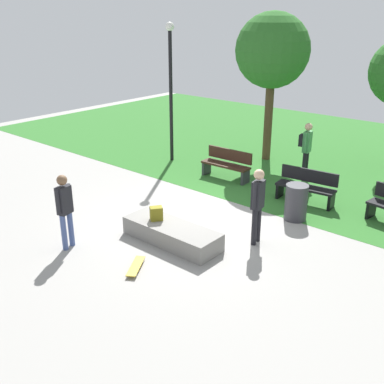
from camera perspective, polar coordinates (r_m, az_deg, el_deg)
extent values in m
plane|color=gray|center=(11.47, 0.34, -3.74)|extent=(28.00, 28.00, 0.00)
cube|color=#2D6B28|center=(17.81, 16.84, 4.64)|extent=(26.60, 12.35, 0.01)
cube|color=gray|center=(10.44, -2.52, -5.18)|extent=(2.37, 0.83, 0.42)
cube|color=olive|center=(10.56, -4.45, -2.68)|extent=(0.33, 0.34, 0.32)
cylinder|color=#3F5184|center=(10.54, -14.81, -4.40)|extent=(0.12, 0.12, 0.83)
cylinder|color=#3F5184|center=(10.40, -15.60, -4.86)|extent=(0.12, 0.12, 0.83)
cube|color=black|center=(10.18, -15.59, -0.96)|extent=(0.27, 0.36, 0.62)
cylinder|color=black|center=(10.29, -14.98, -0.52)|extent=(0.09, 0.09, 0.57)
cylinder|color=black|center=(10.06, -16.25, -1.16)|extent=(0.09, 0.09, 0.57)
sphere|color=brown|center=(10.03, -15.85, 1.42)|extent=(0.22, 0.22, 0.22)
cylinder|color=black|center=(10.50, 8.22, -3.92)|extent=(0.12, 0.12, 0.85)
cylinder|color=black|center=(10.31, 7.73, -4.37)|extent=(0.12, 0.12, 0.85)
cube|color=black|center=(10.11, 8.19, -0.33)|extent=(0.25, 0.35, 0.64)
cylinder|color=black|center=(10.25, 8.58, 0.10)|extent=(0.09, 0.09, 0.59)
cylinder|color=black|center=(9.95, 7.80, -0.50)|extent=(0.09, 0.09, 0.59)
sphere|color=tan|center=(9.95, 8.33, 2.15)|extent=(0.23, 0.23, 0.23)
cube|color=gold|center=(9.53, -6.99, -9.10)|extent=(0.59, 0.79, 0.02)
cylinder|color=silver|center=(9.80, -7.01, -8.44)|extent=(0.06, 0.06, 0.06)
cylinder|color=silver|center=(9.76, -6.09, -8.52)|extent=(0.06, 0.06, 0.06)
cylinder|color=silver|center=(9.34, -7.92, -10.12)|extent=(0.06, 0.06, 0.06)
cylinder|color=silver|center=(9.30, -6.95, -10.22)|extent=(0.06, 0.06, 0.06)
cube|color=black|center=(12.49, 21.33, -1.99)|extent=(0.14, 0.40, 0.45)
cube|color=black|center=(12.81, 13.90, 0.55)|extent=(1.64, 0.60, 0.06)
cube|color=black|center=(12.91, 14.37, 1.99)|extent=(1.60, 0.22, 0.36)
cube|color=black|center=(12.67, 16.89, -1.09)|extent=(0.12, 0.40, 0.45)
cube|color=black|center=(13.14, 10.84, 0.29)|extent=(0.12, 0.40, 0.45)
cube|color=#331E14|center=(14.31, 4.18, 3.35)|extent=(1.61, 0.49, 0.06)
cube|color=#331E14|center=(14.40, 4.71, 4.62)|extent=(1.60, 0.11, 0.36)
cube|color=#2D2D33|center=(14.00, 6.63, 1.88)|extent=(0.09, 0.40, 0.45)
cube|color=#2D2D33|center=(14.78, 1.81, 3.09)|extent=(0.09, 0.40, 0.45)
cylinder|color=#4C3823|center=(16.24, 9.46, 9.10)|extent=(0.28, 0.28, 2.97)
sphere|color=#286623|center=(15.92, 9.96, 16.93)|extent=(2.46, 2.46, 2.46)
cylinder|color=black|center=(15.76, -2.63, 11.51)|extent=(0.12, 0.12, 4.33)
sphere|color=silver|center=(15.52, -2.78, 19.83)|extent=(0.28, 0.28, 0.28)
cylinder|color=#333338|center=(11.74, 12.79, -1.25)|extent=(0.56, 0.56, 0.92)
cylinder|color=black|center=(14.86, 13.99, 3.37)|extent=(0.12, 0.12, 0.86)
cylinder|color=black|center=(14.66, 13.72, 3.14)|extent=(0.12, 0.12, 0.86)
cube|color=#3F8C4C|center=(14.55, 14.12, 6.05)|extent=(0.25, 0.35, 0.64)
cylinder|color=#3F8C4C|center=(14.70, 14.33, 6.29)|extent=(0.09, 0.09, 0.59)
cylinder|color=#3F8C4C|center=(14.39, 13.92, 6.01)|extent=(0.09, 0.09, 0.59)
sphere|color=tan|center=(14.44, 14.28, 7.84)|extent=(0.23, 0.23, 0.23)
cube|color=black|center=(14.59, 13.53, 6.28)|extent=(0.20, 0.28, 0.36)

